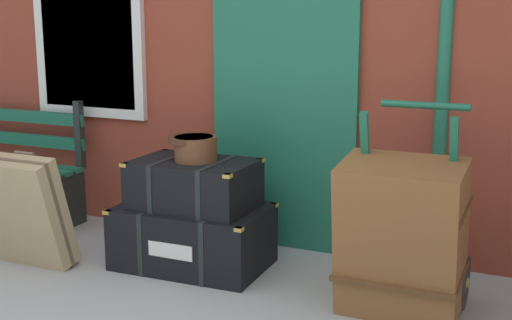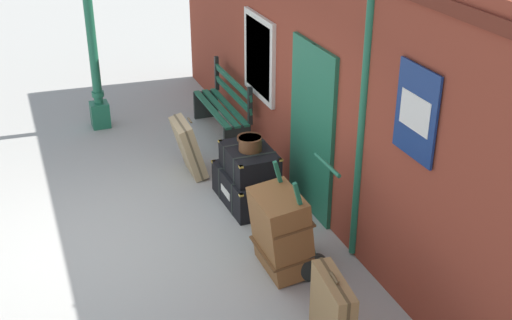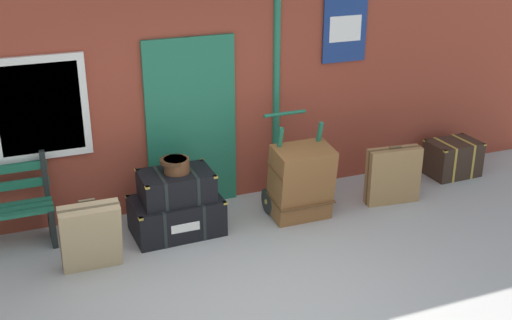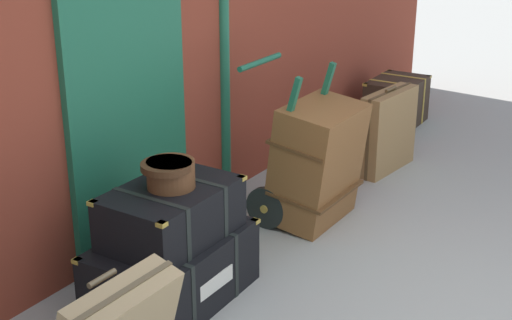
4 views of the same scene
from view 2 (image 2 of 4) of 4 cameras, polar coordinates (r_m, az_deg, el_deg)
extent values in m
plane|color=#A3A099|center=(7.88, -12.01, -6.93)|extent=(60.00, 60.00, 0.00)
cube|color=brown|center=(7.88, 5.85, 6.54)|extent=(10.40, 0.30, 3.20)
cube|color=#1E6647|center=(7.95, 4.75, 2.52)|extent=(1.10, 0.05, 2.10)
cube|color=#123D2A|center=(7.95, 4.67, 2.51)|extent=(0.06, 0.02, 2.10)
cube|color=silver|center=(9.27, 0.30, 8.76)|extent=(1.04, 0.06, 1.16)
cube|color=silver|center=(9.26, 0.19, 8.74)|extent=(0.88, 0.02, 1.00)
cylinder|color=#1E6647|center=(6.85, 9.05, 3.24)|extent=(0.09, 0.09, 3.14)
cube|color=navy|center=(5.96, 13.47, 3.94)|extent=(0.60, 0.02, 0.84)
cube|color=white|center=(5.95, 13.35, 3.92)|extent=(0.44, 0.01, 0.32)
cube|color=#1E6647|center=(10.88, -13.12, 3.78)|extent=(0.28, 0.28, 0.40)
cylinder|color=#1E6647|center=(10.46, -13.87, 10.58)|extent=(0.14, 0.14, 2.28)
cylinder|color=#1E6647|center=(10.76, -13.30, 5.50)|extent=(0.19, 0.19, 0.08)
cube|color=#1E6647|center=(10.18, -3.81, 4.35)|extent=(1.60, 0.09, 0.04)
cube|color=#1E6647|center=(10.21, -3.06, 4.46)|extent=(1.60, 0.09, 0.04)
cube|color=#1E6647|center=(10.25, -2.32, 4.57)|extent=(1.60, 0.09, 0.04)
cube|color=#1E6647|center=(10.20, -2.02, 5.66)|extent=(1.60, 0.05, 0.10)
cube|color=#1E6647|center=(10.13, -2.04, 6.72)|extent=(1.60, 0.05, 0.10)
cube|color=black|center=(10.97, -4.29, 4.75)|extent=(0.06, 0.40, 0.45)
cube|color=black|center=(10.85, -3.36, 7.37)|extent=(0.06, 0.06, 0.56)
cube|color=black|center=(9.64, -1.61, 1.66)|extent=(0.06, 0.40, 0.45)
cube|color=black|center=(9.50, -0.51, 4.61)|extent=(0.06, 0.06, 0.56)
cube|color=black|center=(8.42, -0.59, -2.32)|extent=(1.02, 0.67, 0.42)
cube|color=black|center=(8.61, -1.16, -1.65)|extent=(0.06, 0.65, 0.43)
cube|color=black|center=(8.24, 0.01, -3.01)|extent=(0.06, 0.65, 0.43)
cube|color=#B79338|center=(8.64, -3.65, -0.12)|extent=(0.05, 0.05, 0.02)
cube|color=#B79338|center=(7.84, -1.28, -3.00)|extent=(0.05, 0.05, 0.02)
cube|color=#B79338|center=(8.83, 0.02, 0.55)|extent=(0.05, 0.05, 0.02)
cube|color=#B79338|center=(8.05, 2.69, -2.18)|extent=(0.05, 0.05, 0.02)
cube|color=silver|center=(8.33, -2.67, -2.68)|extent=(0.36, 0.01, 0.10)
cube|color=black|center=(8.24, -0.55, -0.10)|extent=(0.80, 0.54, 0.32)
cube|color=black|center=(8.39, -0.99, 0.41)|extent=(0.04, 0.55, 0.33)
cube|color=black|center=(8.09, -0.10, -0.63)|extent=(0.04, 0.55, 0.33)
cube|color=#B79338|center=(8.43, -3.06, 1.60)|extent=(0.05, 0.05, 0.02)
cube|color=#B79338|center=(7.78, -1.29, -0.58)|extent=(0.05, 0.05, 0.02)
cube|color=#B79338|center=(8.58, 0.11, 2.11)|extent=(0.05, 0.05, 0.02)
cube|color=#B79338|center=(7.94, 2.10, 0.01)|extent=(0.05, 0.05, 0.02)
cylinder|color=brown|center=(8.12, -0.49, 1.38)|extent=(0.28, 0.28, 0.16)
cylinder|color=#432715|center=(8.13, -0.59, 1.88)|extent=(0.30, 0.30, 0.04)
cube|color=black|center=(7.30, 1.96, -9.12)|extent=(0.56, 0.28, 0.03)
cube|color=#1E6647|center=(7.25, 2.72, -4.05)|extent=(0.04, 0.36, 1.17)
cube|color=#1E6647|center=(6.87, 4.39, -6.01)|extent=(0.04, 0.36, 1.17)
cylinder|color=#1E6647|center=(6.90, 6.07, -0.42)|extent=(0.54, 0.04, 0.04)
cylinder|color=black|center=(7.55, 2.85, -6.49)|extent=(0.04, 0.32, 0.32)
cylinder|color=#B79338|center=(7.55, 2.85, -6.49)|extent=(0.07, 0.06, 0.06)
cylinder|color=black|center=(7.07, 4.96, -9.10)|extent=(0.04, 0.32, 0.32)
cylinder|color=#B79338|center=(7.07, 4.96, -9.10)|extent=(0.07, 0.06, 0.06)
cube|color=brown|center=(7.06, 2.16, -6.12)|extent=(0.68, 0.54, 0.93)
cube|color=brown|center=(7.17, 2.14, -7.44)|extent=(0.70, 0.46, 0.08)
cube|color=brown|center=(6.95, 2.19, -4.75)|extent=(0.70, 0.46, 0.08)
cube|color=olive|center=(6.20, 6.52, -12.76)|extent=(0.70, 0.26, 0.72)
cylinder|color=brown|center=(5.97, 6.70, -9.94)|extent=(0.16, 0.04, 0.03)
cube|color=brown|center=(6.20, 6.52, -12.76)|extent=(0.69, 0.10, 0.73)
cube|color=tan|center=(9.08, -5.75, 1.08)|extent=(0.60, 0.39, 0.79)
cylinder|color=brown|center=(8.92, -5.65, 3.38)|extent=(0.16, 0.03, 0.03)
cube|color=brown|center=(9.08, -5.75, 1.08)|extent=(0.61, 0.24, 0.76)
camera|label=1|loc=(5.46, -33.15, -5.88)|focal=49.09mm
camera|label=3|loc=(9.47, -47.91, 14.43)|focal=46.33mm
camera|label=4|loc=(10.15, -21.49, 14.42)|focal=52.13mm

